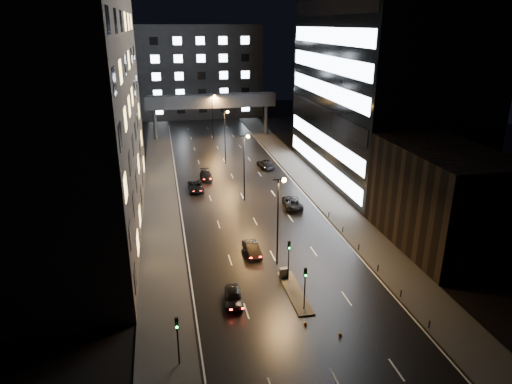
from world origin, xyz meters
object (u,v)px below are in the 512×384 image
(car_away_b, at_px, (252,249))
(car_away_c, at_px, (196,187))
(utility_cabinet, at_px, (284,273))
(car_toward_b, at_px, (265,164))
(car_away_a, at_px, (233,297))
(car_away_d, at_px, (206,175))
(car_toward_a, at_px, (292,202))

(car_away_b, distance_m, car_away_c, 23.31)
(utility_cabinet, bearing_deg, car_toward_b, 76.26)
(car_away_a, distance_m, car_away_d, 37.68)
(car_away_a, height_order, car_away_d, car_away_a)
(car_away_a, height_order, car_toward_b, car_toward_b)
(car_away_c, xyz_separation_m, car_toward_b, (13.70, 9.92, 0.06))
(car_away_b, relative_size, car_toward_a, 0.78)
(car_away_d, bearing_deg, car_away_a, -92.45)
(car_toward_a, bearing_deg, car_away_b, 62.50)
(car_toward_a, xyz_separation_m, car_toward_b, (0.50, 19.65, 0.01))
(car_away_b, distance_m, car_toward_b, 34.04)
(car_away_d, xyz_separation_m, utility_cabinet, (4.60, -34.33, 0.01))
(utility_cabinet, bearing_deg, car_away_a, -154.24)
(utility_cabinet, bearing_deg, car_away_c, 99.66)
(car_away_c, xyz_separation_m, car_away_d, (2.18, 5.54, -0.02))
(car_away_d, relative_size, car_toward_b, 0.90)
(car_away_a, xyz_separation_m, car_away_b, (3.68, 9.24, 0.01))
(car_away_d, bearing_deg, utility_cabinet, -82.83)
(car_toward_b, relative_size, utility_cabinet, 4.83)
(car_away_d, bearing_deg, car_toward_b, 20.34)
(car_away_a, bearing_deg, utility_cabinet, 34.18)
(car_away_c, bearing_deg, car_away_a, -89.45)
(car_away_c, distance_m, car_toward_b, 16.92)
(car_away_c, relative_size, utility_cabinet, 4.65)
(car_away_c, xyz_separation_m, car_toward_a, (13.21, -9.73, 0.05))
(car_away_a, distance_m, car_away_b, 9.95)
(car_away_a, xyz_separation_m, car_away_d, (1.31, 37.65, -0.00))
(car_toward_b, bearing_deg, car_toward_a, 81.82)
(car_toward_b, xyz_separation_m, utility_cabinet, (-6.92, -38.71, -0.07))
(car_away_b, distance_m, utility_cabinet, 6.32)
(car_away_a, xyz_separation_m, utility_cabinet, (5.91, 3.33, 0.01))
(car_toward_a, bearing_deg, utility_cabinet, 77.23)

